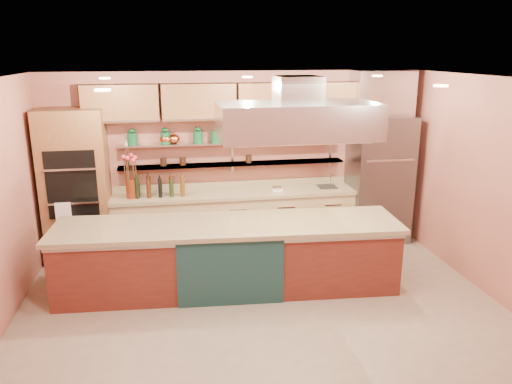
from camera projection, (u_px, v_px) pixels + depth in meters
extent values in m
cube|color=tan|center=(264.00, 313.00, 6.13)|extent=(6.00, 5.00, 0.02)
cube|color=black|center=(265.00, 80.00, 5.36)|extent=(6.00, 5.00, 0.02)
cube|color=#B66756|center=(235.00, 159.00, 8.11)|extent=(6.00, 0.04, 2.80)
cube|color=#B66756|center=(335.00, 311.00, 3.37)|extent=(6.00, 0.04, 2.80)
cube|color=#B66756|center=(499.00, 192.00, 6.25)|extent=(0.04, 5.00, 2.80)
cube|color=brown|center=(76.00, 186.00, 7.46)|extent=(0.95, 0.64, 2.30)
cube|color=slate|center=(379.00, 179.00, 8.26)|extent=(0.95, 0.72, 2.10)
cube|color=tan|center=(235.00, 220.00, 8.07)|extent=(3.84, 0.64, 0.93)
cube|color=silver|center=(233.00, 164.00, 7.99)|extent=(3.60, 0.26, 0.03)
cube|color=silver|center=(233.00, 142.00, 7.90)|extent=(3.60, 0.26, 0.03)
cube|color=brown|center=(236.00, 101.00, 7.68)|extent=(4.60, 0.36, 0.55)
cube|color=silver|center=(297.00, 120.00, 6.31)|extent=(2.00, 1.00, 0.45)
cube|color=#FFE5A5|center=(262.00, 81.00, 5.56)|extent=(4.00, 2.80, 0.02)
cube|color=maroon|center=(229.00, 256.00, 6.65)|extent=(4.48, 1.26, 0.92)
cylinder|color=maroon|center=(132.00, 189.00, 7.59)|extent=(0.17, 0.17, 0.29)
cube|color=black|center=(160.00, 188.00, 7.67)|extent=(0.81, 0.26, 0.26)
cube|color=white|center=(277.00, 188.00, 8.00)|extent=(0.16, 0.12, 0.09)
cylinder|color=silver|center=(330.00, 180.00, 8.23)|extent=(0.04, 0.04, 0.22)
ellipsoid|color=#CD582F|center=(174.00, 139.00, 7.72)|extent=(0.22, 0.22, 0.14)
cylinder|color=#104D27|center=(216.00, 136.00, 7.82)|extent=(0.19, 0.19, 0.19)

